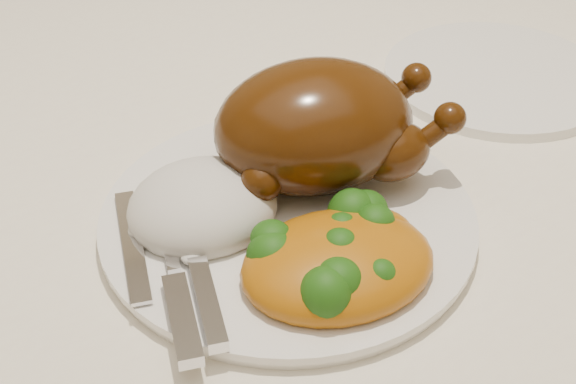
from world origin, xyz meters
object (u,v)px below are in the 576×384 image
side_plate (497,76)px  roast_chicken (320,125)px  dinner_plate (288,220)px  dining_table (135,317)px

side_plate → roast_chicken: bearing=-166.7°
side_plate → roast_chicken: (-0.23, -0.05, 0.05)m
roast_chicken → dinner_plate: bearing=-132.8°
dinner_plate → dining_table: bearing=146.2°
dinner_plate → side_plate: 0.29m
side_plate → dining_table: bearing=-177.9°
roast_chicken → side_plate: bearing=27.6°
dining_table → dinner_plate: bearing=-33.8°
dining_table → side_plate: 0.39m
dining_table → side_plate: bearing=2.1°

